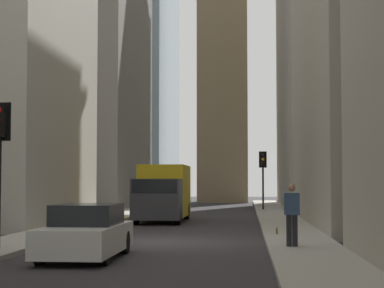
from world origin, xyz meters
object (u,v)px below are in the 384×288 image
Objects in this scene: sedan_white at (86,233)px; traffic_light_midblock at (263,167)px; delivery_truck at (163,193)px; discarded_bottle at (277,231)px; pedestrian at (292,212)px; traffic_light_foreground at (0,140)px.

traffic_light_midblock is (28.47, -5.31, 2.36)m from sedan_white.
discarded_bottle is (-9.49, -5.26, -1.21)m from delivery_truck.
discarded_bottle is (6.83, -5.26, -0.42)m from sedan_white.
pedestrian is (-13.98, -5.50, -0.33)m from delivery_truck.
delivery_truck is 15.02m from pedestrian.
traffic_light_midblock is at bearing -0.13° from discarded_bottle.
pedestrian is at bearing -179.58° from traffic_light_midblock.
traffic_light_foreground reaches higher than sedan_white.
traffic_light_midblock reaches higher than pedestrian.
sedan_white is 1.10× the size of traffic_light_midblock.
traffic_light_midblock is 26.19m from pedestrian.
delivery_truck is at bearing 28.98° from discarded_bottle.
pedestrian is (-26.12, -0.19, -1.89)m from traffic_light_midblock.
traffic_light_midblock is at bearing -23.60° from delivery_truck.
traffic_light_foreground reaches higher than pedestrian.
sedan_white is at bearing 142.43° from discarded_bottle.
pedestrian is 6.67× the size of discarded_bottle.
discarded_bottle is at bearing -53.86° from traffic_light_foreground.
sedan_white is 3.84m from traffic_light_foreground.
sedan_white is 29.06m from traffic_light_midblock.
sedan_white is 2.39× the size of pedestrian.
discarded_bottle is at bearing -37.57° from sedan_white.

